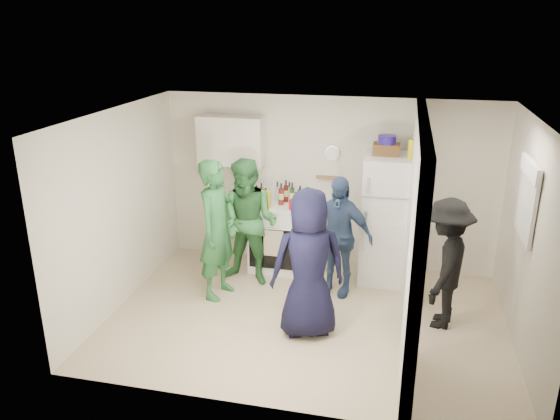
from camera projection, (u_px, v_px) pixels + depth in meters
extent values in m
plane|color=#C7B28C|center=(306.00, 318.00, 6.75)|extent=(4.80, 4.80, 0.00)
plane|color=silver|center=(329.00, 183.00, 7.90)|extent=(4.80, 0.00, 4.80)
plane|color=silver|center=(274.00, 291.00, 4.77)|extent=(4.80, 0.00, 4.80)
plane|color=silver|center=(120.00, 209.00, 6.83)|extent=(0.00, 3.40, 3.40)
plane|color=silver|center=(529.00, 242.00, 5.83)|extent=(0.00, 3.40, 3.40)
plane|color=white|center=(310.00, 116.00, 5.92)|extent=(4.80, 4.80, 0.00)
cube|color=silver|center=(414.00, 202.00, 7.09)|extent=(0.12, 1.20, 2.50)
cube|color=silver|center=(415.00, 275.00, 5.07)|extent=(0.12, 1.20, 2.50)
cube|color=silver|center=(422.00, 140.00, 5.73)|extent=(0.12, 1.00, 0.40)
cube|color=white|center=(280.00, 236.00, 7.98)|extent=(0.84, 0.70, 1.00)
cube|color=silver|center=(231.00, 140.00, 7.82)|extent=(0.95, 0.34, 0.70)
cube|color=white|center=(389.00, 219.00, 7.50)|extent=(0.74, 0.72, 1.79)
cube|color=brown|center=(386.00, 149.00, 7.24)|extent=(0.35, 0.25, 0.15)
cylinder|color=navy|center=(387.00, 140.00, 7.20)|extent=(0.24, 0.24, 0.11)
cylinder|color=yellow|center=(411.00, 149.00, 7.02)|extent=(0.09, 0.09, 0.25)
cylinder|color=white|center=(333.00, 153.00, 7.72)|extent=(0.22, 0.02, 0.22)
cube|color=olive|center=(328.00, 177.00, 7.82)|extent=(0.35, 0.08, 0.03)
cube|color=black|center=(529.00, 200.00, 5.89)|extent=(0.03, 0.70, 0.80)
cube|color=white|center=(528.00, 200.00, 5.89)|extent=(0.04, 0.76, 0.86)
cube|color=white|center=(530.00, 169.00, 5.78)|extent=(0.04, 0.82, 0.18)
cylinder|color=gold|center=(268.00, 199.00, 7.59)|extent=(0.09, 0.09, 0.25)
cylinder|color=#B40C19|center=(292.00, 205.00, 7.56)|extent=(0.09, 0.09, 0.12)
imported|color=#2A6A31|center=(217.00, 230.00, 7.03)|extent=(0.58, 0.76, 1.86)
imported|color=#3A8239|center=(248.00, 223.00, 7.41)|extent=(0.95, 0.79, 1.76)
imported|color=#364776|center=(337.00, 236.00, 7.15)|extent=(1.01, 0.57, 1.62)
imported|color=black|center=(308.00, 264.00, 6.16)|extent=(1.00, 0.83, 1.76)
imported|color=black|center=(445.00, 264.00, 6.38)|extent=(0.81, 1.13, 1.59)
cylinder|color=brown|center=(261.00, 191.00, 7.94)|extent=(0.06, 0.06, 0.26)
cylinder|color=#1A3C14|center=(266.00, 196.00, 7.72)|extent=(0.08, 0.08, 0.25)
cylinder|color=#9EA3AB|center=(277.00, 191.00, 7.92)|extent=(0.07, 0.07, 0.28)
cylinder|color=maroon|center=(281.00, 194.00, 7.72)|extent=(0.08, 0.08, 0.32)
cylinder|color=#9EA7AF|center=(289.00, 191.00, 7.90)|extent=(0.07, 0.07, 0.28)
cylinder|color=#1D3F16|center=(292.00, 193.00, 7.74)|extent=(0.07, 0.07, 0.32)
cylinder|color=olive|center=(300.00, 194.00, 7.85)|extent=(0.08, 0.08, 0.24)
cylinder|color=#B4BBC1|center=(257.00, 195.00, 7.73)|extent=(0.08, 0.08, 0.28)
cylinder|color=#56120E|center=(286.00, 191.00, 7.84)|extent=(0.07, 0.07, 0.32)
cylinder|color=#1E5721|center=(299.00, 198.00, 7.61)|extent=(0.08, 0.08, 0.27)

